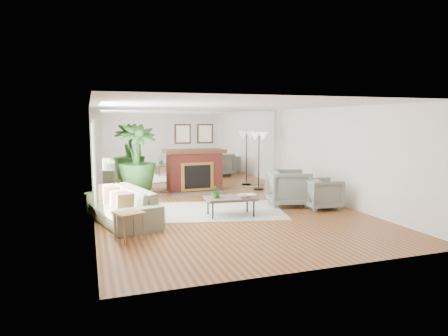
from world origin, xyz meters
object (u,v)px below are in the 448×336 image
object	(u,v)px
coffee_table	(231,199)
floor_lamp	(259,141)
potted_ficus	(137,160)
fireplace	(196,170)
armchair_back	(289,188)
side_table	(129,217)
armchair_front	(322,194)
sofa	(121,205)

from	to	relation	value
coffee_table	floor_lamp	xyz separation A→B (m)	(2.02, 3.03, 1.12)
potted_ficus	floor_lamp	distance (m)	3.84
fireplace	potted_ficus	world-z (taller)	potted_ficus
fireplace	coffee_table	world-z (taller)	fireplace
armchair_back	side_table	world-z (taller)	armchair_back
side_table	floor_lamp	bearing A→B (deg)	43.34
coffee_table	fireplace	bearing A→B (deg)	88.63
armchair_front	coffee_table	bearing A→B (deg)	98.47
fireplace	potted_ficus	distance (m)	2.08
sofa	potted_ficus	size ratio (longest dim) A/B	1.18
armchair_back	floor_lamp	size ratio (longest dim) A/B	0.56
armchair_back	floor_lamp	xyz separation A→B (m)	(0.22, 2.38, 1.08)
side_table	floor_lamp	distance (m)	6.08
armchair_front	potted_ficus	bearing A→B (deg)	66.84
armchair_back	side_table	xyz separation A→B (m)	(-4.13, -1.73, -0.01)
coffee_table	armchair_front	xyz separation A→B (m)	(2.41, 0.07, -0.04)
side_table	armchair_front	bearing A→B (deg)	13.56
coffee_table	potted_ficus	world-z (taller)	potted_ficus
side_table	potted_ficus	distance (m)	3.66
armchair_front	side_table	world-z (taller)	armchair_front
fireplace	side_table	world-z (taller)	fireplace
coffee_table	side_table	world-z (taller)	side_table
armchair_front	sofa	bearing A→B (deg)	93.23
fireplace	coffee_table	xyz separation A→B (m)	(-0.08, -3.35, -0.25)
sofa	armchair_back	bearing A→B (deg)	79.76
armchair_back	armchair_front	distance (m)	0.85
fireplace	coffee_table	distance (m)	3.36
armchair_back	side_table	size ratio (longest dim) A/B	1.67
fireplace	floor_lamp	distance (m)	2.15
armchair_back	side_table	distance (m)	4.48
armchair_back	potted_ficus	size ratio (longest dim) A/B	0.48
sofa	potted_ficus	world-z (taller)	potted_ficus
sofa	floor_lamp	world-z (taller)	floor_lamp
fireplace	side_table	bearing A→B (deg)	-118.62
coffee_table	armchair_front	world-z (taller)	armchair_front
fireplace	armchair_front	xyz separation A→B (m)	(2.33, -3.28, -0.29)
fireplace	side_table	distance (m)	5.05
fireplace	potted_ficus	bearing A→B (deg)	-154.63
coffee_table	floor_lamp	distance (m)	3.81
potted_ficus	fireplace	bearing A→B (deg)	25.37
sofa	armchair_back	distance (m)	4.18
fireplace	floor_lamp	bearing A→B (deg)	-9.37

